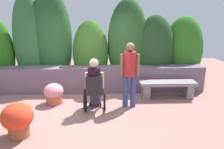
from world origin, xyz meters
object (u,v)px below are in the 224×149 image
at_px(stone_bench, 167,87).
at_px(person_standing_companion, 130,71).
at_px(person_in_wheelchair, 95,87).
at_px(flower_pot_purple_near, 54,93).
at_px(flower_pot_terracotta_by_wall, 18,119).

bearing_deg(stone_bench, person_standing_companion, -145.66).
relative_size(person_in_wheelchair, flower_pot_purple_near, 2.37).
distance_m(person_in_wheelchair, flower_pot_purple_near, 1.26).
xyz_separation_m(person_in_wheelchair, flower_pot_purple_near, (-1.12, 0.46, -0.33)).
relative_size(person_standing_companion, flower_pot_terracotta_by_wall, 2.41).
relative_size(flower_pot_purple_near, flower_pot_terracotta_by_wall, 0.81).
relative_size(person_standing_companion, flower_pot_purple_near, 2.98).
xyz_separation_m(flower_pot_purple_near, flower_pot_terracotta_by_wall, (-0.32, -1.60, 0.08)).
xyz_separation_m(stone_bench, flower_pot_terracotta_by_wall, (-3.50, -1.90, 0.05)).
xyz_separation_m(person_in_wheelchair, person_standing_companion, (0.88, 0.17, 0.34)).
xyz_separation_m(stone_bench, person_in_wheelchair, (-2.06, -0.75, 0.30)).
height_order(stone_bench, person_standing_companion, person_standing_companion).
height_order(stone_bench, flower_pot_purple_near, flower_pot_purple_near).
bearing_deg(person_standing_companion, flower_pot_terracotta_by_wall, -133.50).
xyz_separation_m(stone_bench, person_standing_companion, (-1.18, -0.58, 0.64)).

